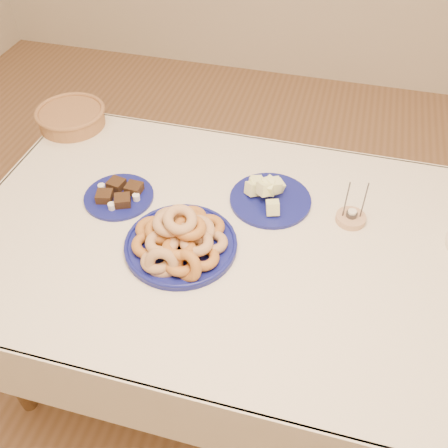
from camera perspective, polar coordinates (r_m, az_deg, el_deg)
The scene contains 7 objects.
ground at distance 2.19m, azimuth 0.35°, elevation -15.03°, with size 5.00×5.00×0.00m, color brown.
dining_table at distance 1.67m, azimuth 0.45°, elevation -3.85°, with size 1.71×1.11×0.75m.
donut_platter at distance 1.53m, azimuth -5.05°, elevation -1.83°, with size 0.35×0.35×0.16m.
melon_plate at distance 1.70m, azimuth 5.11°, elevation 3.37°, with size 0.31×0.31×0.10m.
brownie_plate at distance 1.75m, azimuth -11.91°, elevation 3.24°, with size 0.26×0.26×0.04m.
wicker_basket at distance 2.15m, azimuth -17.08°, elevation 11.66°, with size 0.34×0.34×0.07m.
candle_holder at distance 1.68m, azimuth 14.30°, elevation 0.72°, with size 0.11×0.11×0.16m.
Camera 1 is at (0.27, -1.07, 1.90)m, focal length 40.00 mm.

